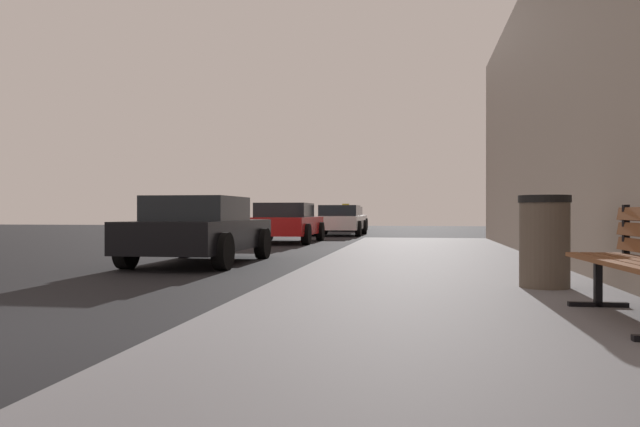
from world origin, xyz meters
The scene contains 6 objects.
sidewalk centered at (4.00, 0.00, 0.07)m, with size 4.00×32.00×0.15m, color slate.
trash_bin centered at (5.09, 3.07, 0.66)m, with size 0.56×0.56×1.01m.
car_black centered at (-0.37, 7.14, 0.64)m, with size 1.95×4.10×1.27m.
car_red centered at (-0.49, 15.26, 0.65)m, with size 2.03×4.08×1.27m.
car_white centered at (0.47, 21.61, 0.65)m, with size 1.99×4.12×1.27m.
car_silver centered at (-0.09, 28.40, 0.65)m, with size 2.05×4.35×1.43m.
Camera 1 is at (3.72, -3.91, 0.97)m, focal length 34.18 mm.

